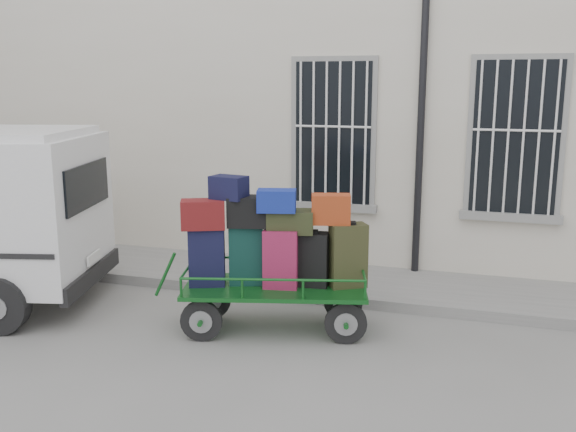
# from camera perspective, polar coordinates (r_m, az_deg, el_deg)

# --- Properties ---
(ground) EXTENTS (80.00, 80.00, 0.00)m
(ground) POSITION_cam_1_polar(r_m,az_deg,el_deg) (7.75, 1.60, -11.28)
(ground) COLOR slate
(ground) RESTS_ON ground
(building) EXTENTS (24.00, 5.15, 6.00)m
(building) POSITION_cam_1_polar(r_m,az_deg,el_deg) (12.51, 8.62, 11.52)
(building) COLOR beige
(building) RESTS_ON ground
(sidewalk) EXTENTS (24.00, 1.70, 0.15)m
(sidewalk) POSITION_cam_1_polar(r_m,az_deg,el_deg) (9.73, 5.11, -5.96)
(sidewalk) COLOR slate
(sidewalk) RESTS_ON ground
(luggage_cart) EXTENTS (2.67, 1.54, 1.93)m
(luggage_cart) POSITION_cam_1_polar(r_m,az_deg,el_deg) (7.84, -1.39, -3.31)
(luggage_cart) COLOR black
(luggage_cart) RESTS_ON ground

